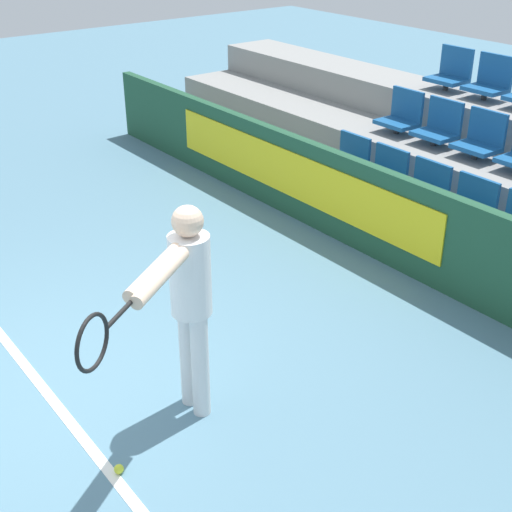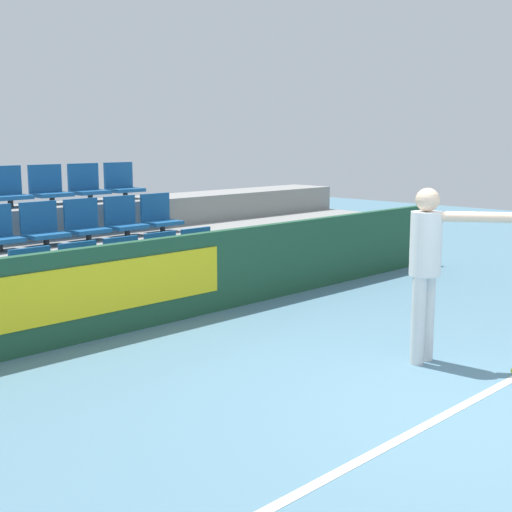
{
  "view_description": "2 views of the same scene",
  "coord_description": "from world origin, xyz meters",
  "px_view_note": "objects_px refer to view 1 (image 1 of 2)",
  "views": [
    {
      "loc": [
        4.55,
        -1.35,
        3.47
      ],
      "look_at": [
        0.24,
        1.92,
        0.7
      ],
      "focal_mm": 50.0,
      "sensor_mm": 36.0,
      "label": 1
    },
    {
      "loc": [
        -4.85,
        -2.56,
        2.1
      ],
      "look_at": [
        -0.01,
        2.2,
        0.97
      ],
      "focal_mm": 50.0,
      "sensor_mm": 36.0,
      "label": 2
    }
  ],
  "objects_px": {
    "stadium_chair_10": "(451,72)",
    "tennis_ball": "(119,469)",
    "stadium_chair_0": "(349,161)",
    "stadium_chair_11": "(490,81)",
    "stadium_chair_6": "(439,126)",
    "stadium_chair_3": "(470,208)",
    "tennis_player": "(186,296)",
    "stadium_chair_7": "(481,139)",
    "stadium_chair_5": "(401,115)",
    "stadium_chair_2": "(425,190)",
    "stadium_chair_1": "(385,175)"
  },
  "relations": [
    {
      "from": "stadium_chair_0",
      "to": "tennis_ball",
      "type": "bearing_deg",
      "value": -61.68
    },
    {
      "from": "tennis_player",
      "to": "tennis_ball",
      "type": "distance_m",
      "value": 1.23
    },
    {
      "from": "stadium_chair_5",
      "to": "tennis_ball",
      "type": "relative_size",
      "value": 7.94
    },
    {
      "from": "stadium_chair_7",
      "to": "stadium_chair_10",
      "type": "relative_size",
      "value": 1.0
    },
    {
      "from": "stadium_chair_1",
      "to": "tennis_ball",
      "type": "height_order",
      "value": "stadium_chair_1"
    },
    {
      "from": "stadium_chair_0",
      "to": "stadium_chair_10",
      "type": "bearing_deg",
      "value": 90.0
    },
    {
      "from": "stadium_chair_11",
      "to": "stadium_chair_5",
      "type": "bearing_deg",
      "value": -124.49
    },
    {
      "from": "stadium_chair_11",
      "to": "tennis_player",
      "type": "distance_m",
      "value": 5.51
    },
    {
      "from": "stadium_chair_10",
      "to": "tennis_ball",
      "type": "bearing_deg",
      "value": -68.92
    },
    {
      "from": "stadium_chair_3",
      "to": "stadium_chair_10",
      "type": "bearing_deg",
      "value": 135.86
    },
    {
      "from": "stadium_chair_11",
      "to": "tennis_ball",
      "type": "height_order",
      "value": "stadium_chair_11"
    },
    {
      "from": "stadium_chair_0",
      "to": "stadium_chair_10",
      "type": "height_order",
      "value": "stadium_chair_10"
    },
    {
      "from": "stadium_chair_3",
      "to": "stadium_chair_11",
      "type": "xyz_separation_m",
      "value": [
        -1.18,
        1.71,
        0.81
      ]
    },
    {
      "from": "stadium_chair_7",
      "to": "tennis_player",
      "type": "bearing_deg",
      "value": -78.29
    },
    {
      "from": "stadium_chair_7",
      "to": "stadium_chair_11",
      "type": "height_order",
      "value": "stadium_chair_11"
    },
    {
      "from": "stadium_chair_6",
      "to": "stadium_chair_10",
      "type": "bearing_deg",
      "value": 124.49
    },
    {
      "from": "stadium_chair_2",
      "to": "stadium_chair_10",
      "type": "distance_m",
      "value": 2.23
    },
    {
      "from": "stadium_chair_2",
      "to": "stadium_chair_5",
      "type": "relative_size",
      "value": 1.0
    },
    {
      "from": "stadium_chair_6",
      "to": "stadium_chair_11",
      "type": "distance_m",
      "value": 0.95
    },
    {
      "from": "stadium_chair_2",
      "to": "stadium_chair_5",
      "type": "bearing_deg",
      "value": 143.95
    },
    {
      "from": "stadium_chair_0",
      "to": "tennis_player",
      "type": "relative_size",
      "value": 0.32
    },
    {
      "from": "stadium_chair_3",
      "to": "tennis_ball",
      "type": "bearing_deg",
      "value": -82.66
    },
    {
      "from": "stadium_chair_6",
      "to": "tennis_ball",
      "type": "relative_size",
      "value": 7.94
    },
    {
      "from": "stadium_chair_11",
      "to": "tennis_ball",
      "type": "distance_m",
      "value": 6.41
    },
    {
      "from": "stadium_chair_6",
      "to": "stadium_chair_7",
      "type": "xyz_separation_m",
      "value": [
        0.59,
        0.0,
        0.0
      ]
    },
    {
      "from": "stadium_chair_0",
      "to": "tennis_player",
      "type": "xyz_separation_m",
      "value": [
        2.09,
        -3.58,
        0.39
      ]
    },
    {
      "from": "stadium_chair_0",
      "to": "stadium_chair_2",
      "type": "distance_m",
      "value": 1.18
    },
    {
      "from": "tennis_ball",
      "to": "stadium_chair_5",
      "type": "bearing_deg",
      "value": 114.2
    },
    {
      "from": "stadium_chair_1",
      "to": "stadium_chair_3",
      "type": "xyz_separation_m",
      "value": [
        1.18,
        0.0,
        0.0
      ]
    },
    {
      "from": "stadium_chair_6",
      "to": "stadium_chair_10",
      "type": "xyz_separation_m",
      "value": [
        -0.59,
        0.86,
        0.41
      ]
    },
    {
      "from": "stadium_chair_11",
      "to": "stadium_chair_2",
      "type": "bearing_deg",
      "value": -71.04
    },
    {
      "from": "stadium_chair_3",
      "to": "stadium_chair_5",
      "type": "distance_m",
      "value": 2.0
    },
    {
      "from": "stadium_chair_6",
      "to": "stadium_chair_7",
      "type": "distance_m",
      "value": 0.59
    },
    {
      "from": "stadium_chair_3",
      "to": "tennis_player",
      "type": "xyz_separation_m",
      "value": [
        0.33,
        -3.58,
        0.39
      ]
    },
    {
      "from": "stadium_chair_0",
      "to": "stadium_chair_5",
      "type": "relative_size",
      "value": 1.0
    },
    {
      "from": "stadium_chair_0",
      "to": "stadium_chair_11",
      "type": "distance_m",
      "value": 1.98
    },
    {
      "from": "tennis_player",
      "to": "stadium_chair_5",
      "type": "bearing_deg",
      "value": 80.92
    },
    {
      "from": "stadium_chair_1",
      "to": "stadium_chair_0",
      "type": "bearing_deg",
      "value": 180.0
    },
    {
      "from": "stadium_chair_0",
      "to": "stadium_chair_6",
      "type": "relative_size",
      "value": 1.0
    },
    {
      "from": "stadium_chair_6",
      "to": "stadium_chair_2",
      "type": "bearing_deg",
      "value": -55.51
    },
    {
      "from": "stadium_chair_11",
      "to": "stadium_chair_10",
      "type": "bearing_deg",
      "value": 180.0
    },
    {
      "from": "stadium_chair_11",
      "to": "stadium_chair_6",
      "type": "bearing_deg",
      "value": -90.0
    },
    {
      "from": "stadium_chair_0",
      "to": "stadium_chair_6",
      "type": "xyz_separation_m",
      "value": [
        0.59,
        0.86,
        0.41
      ]
    },
    {
      "from": "stadium_chair_10",
      "to": "tennis_player",
      "type": "xyz_separation_m",
      "value": [
        2.09,
        -5.29,
        -0.42
      ]
    },
    {
      "from": "stadium_chair_10",
      "to": "tennis_player",
      "type": "relative_size",
      "value": 0.32
    },
    {
      "from": "stadium_chair_3",
      "to": "tennis_player",
      "type": "bearing_deg",
      "value": -84.72
    },
    {
      "from": "stadium_chair_7",
      "to": "stadium_chair_10",
      "type": "bearing_deg",
      "value": 143.95
    },
    {
      "from": "stadium_chair_1",
      "to": "stadium_chair_3",
      "type": "relative_size",
      "value": 1.0
    },
    {
      "from": "stadium_chair_10",
      "to": "tennis_ball",
      "type": "relative_size",
      "value": 7.94
    },
    {
      "from": "stadium_chair_2",
      "to": "tennis_player",
      "type": "height_order",
      "value": "tennis_player"
    }
  ]
}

